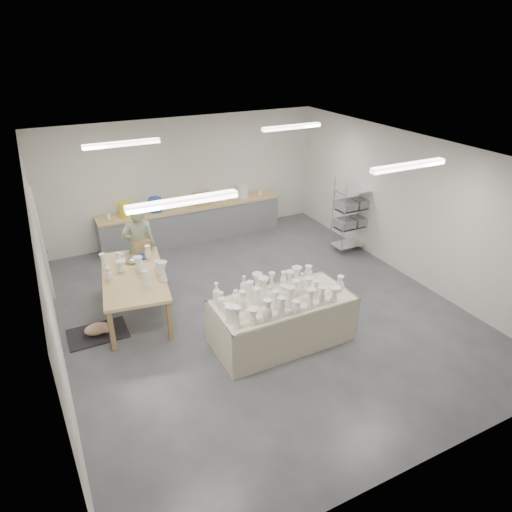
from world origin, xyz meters
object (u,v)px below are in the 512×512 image
drying_table (281,318)px  potter (139,247)px  work_table (136,271)px  red_stool (140,268)px

drying_table → potter: size_ratio=1.28×
work_table → potter: 0.87m
potter → red_stool: bearing=-86.2°
red_stool → work_table: bearing=-104.1°
drying_table → red_stool: size_ratio=5.91×
work_table → red_stool: bearing=84.6°
potter → red_stool: size_ratio=4.64×
drying_table → work_table: 2.84m
work_table → potter: potter is taller
drying_table → potter: bearing=119.2°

